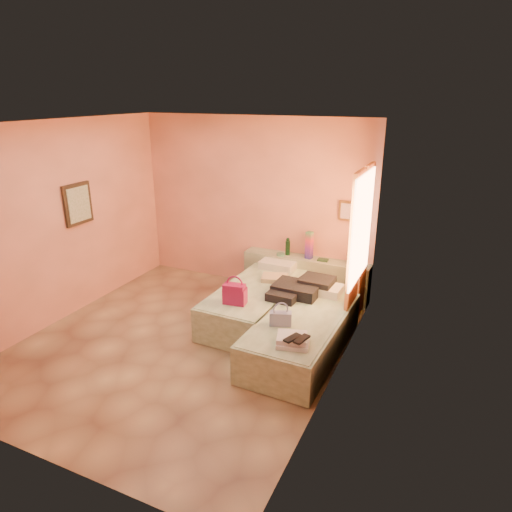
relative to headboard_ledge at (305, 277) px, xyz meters
The scene contains 16 objects.
ground 2.34m from the headboard_ledge, 114.90° to the right, with size 4.50×4.50×0.00m, color tan.
room_walls 2.25m from the headboard_ledge, 116.65° to the right, with size 4.02×4.51×2.81m.
headboard_ledge is the anchor object (origin of this frame).
bed_left 1.12m from the headboard_ledge, 109.65° to the right, with size 0.90×2.00×0.50m, color beige.
bed_right 1.75m from the headboard_ledge, 72.55° to the right, with size 0.90×2.00×0.50m, color beige.
water_bottle 0.56m from the headboard_ledge, behind, with size 0.07×0.07×0.27m, color #153920.
rainbow_box 0.54m from the headboard_ledge, ahead, with size 0.10×0.10×0.44m, color #9A134A.
small_dish 0.54m from the headboard_ledge, behind, with size 0.13×0.13×0.03m, color #488468.
green_book 0.44m from the headboard_ledge, ahead, with size 0.16×0.11×0.03m, color #213F27.
flower_vase 0.89m from the headboard_ledge, ahead, with size 0.22×0.22×0.29m, color silver.
magenta_handbag 1.75m from the headboard_ledge, 104.14° to the right, with size 0.30×0.17×0.28m, color #9A134A.
khaki_garment 0.78m from the headboard_ledge, 108.90° to the right, with size 0.38×0.30×0.06m, color tan.
clothes_pile 1.13m from the headboard_ledge, 75.22° to the right, with size 0.67×0.67×0.20m, color black.
blue_handbag 2.01m from the headboard_ledge, 80.04° to the right, with size 0.26×0.11×0.17m, color #3E4C97.
towel_stack 2.43m from the headboard_ledge, 74.67° to the right, with size 0.35×0.30×0.10m, color silver.
sandal_pair 2.50m from the headboard_ledge, 73.63° to the right, with size 0.17×0.22×0.02m, color black.
Camera 1 is at (3.08, -4.41, 3.14)m, focal length 32.00 mm.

